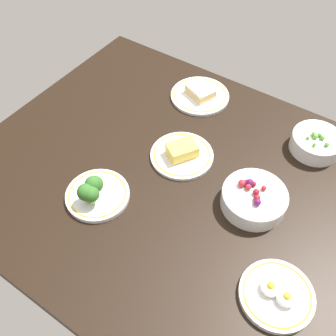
% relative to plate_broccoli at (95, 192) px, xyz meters
% --- Properties ---
extents(dining_table, '(1.15, 0.98, 0.04)m').
position_rel_plate_broccoli_xyz_m(dining_table, '(0.11, 0.19, -0.05)').
color(dining_table, black).
rests_on(dining_table, ground).
extents(plate_broccoli, '(0.18, 0.18, 0.08)m').
position_rel_plate_broccoli_xyz_m(plate_broccoli, '(0.00, 0.00, 0.00)').
color(plate_broccoli, silver).
rests_on(plate_broccoli, dining_table).
extents(plate_eggs, '(0.18, 0.18, 0.05)m').
position_rel_plate_broccoli_xyz_m(plate_eggs, '(0.53, 0.02, -0.02)').
color(plate_eggs, silver).
rests_on(plate_eggs, dining_table).
extents(plate_sandwich, '(0.20, 0.20, 0.04)m').
position_rel_plate_broccoli_xyz_m(plate_sandwich, '(0.02, 0.54, -0.02)').
color(plate_sandwich, silver).
rests_on(plate_sandwich, dining_table).
extents(plate_cheese, '(0.19, 0.19, 0.05)m').
position_rel_plate_broccoli_xyz_m(plate_cheese, '(0.11, 0.27, -0.01)').
color(plate_cheese, silver).
rests_on(plate_cheese, dining_table).
extents(bowl_berries, '(0.18, 0.18, 0.07)m').
position_rel_plate_broccoli_xyz_m(bowl_berries, '(0.37, 0.23, 0.00)').
color(bowl_berries, silver).
rests_on(bowl_berries, dining_table).
extents(bowl_peas, '(0.15, 0.15, 0.07)m').
position_rel_plate_broccoli_xyz_m(bowl_peas, '(0.44, 0.52, 0.00)').
color(bowl_peas, silver).
rests_on(bowl_peas, dining_table).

